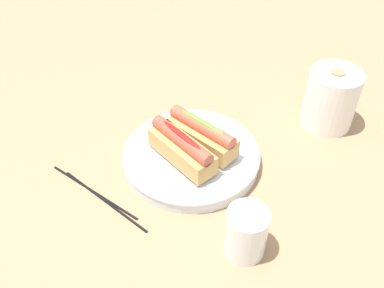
{
  "coord_description": "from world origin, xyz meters",
  "views": [
    {
      "loc": [
        0.55,
        -0.25,
        0.6
      ],
      "look_at": [
        0.0,
        0.01,
        0.05
      ],
      "focal_mm": 39.34,
      "sensor_mm": 36.0,
      "label": 1
    }
  ],
  "objects": [
    {
      "name": "ground_plane",
      "position": [
        0.0,
        0.0,
        0.0
      ],
      "size": [
        2.4,
        2.4,
        0.0
      ],
      "primitive_type": "plane",
      "color": "#9E7A56"
    },
    {
      "name": "hotdog_front",
      "position": [
        0.01,
        -0.01,
        0.06
      ],
      "size": [
        0.16,
        0.09,
        0.06
      ],
      "color": "tan",
      "rests_on": "serving_bowl"
    },
    {
      "name": "chopstick_near",
      "position": [
        0.02,
        -0.18,
        0.0
      ],
      "size": [
        0.2,
        0.09,
        0.01
      ],
      "primitive_type": "cylinder",
      "rotation": [
        0.0,
        1.57,
        0.42
      ],
      "color": "black",
      "rests_on": "ground_plane"
    },
    {
      "name": "serving_bowl",
      "position": [
        0.0,
        0.01,
        0.02
      ],
      "size": [
        0.27,
        0.27,
        0.03
      ],
      "color": "silver",
      "rests_on": "ground_plane"
    },
    {
      "name": "water_glass",
      "position": [
        0.22,
        -0.0,
        0.04
      ],
      "size": [
        0.07,
        0.07,
        0.09
      ],
      "color": "white",
      "rests_on": "ground_plane"
    },
    {
      "name": "hotdog_back",
      "position": [
        -0.01,
        0.04,
        0.06
      ],
      "size": [
        0.16,
        0.1,
        0.06
      ],
      "color": "tan",
      "rests_on": "serving_bowl"
    },
    {
      "name": "paper_towel_roll",
      "position": [
        0.02,
        0.34,
        0.07
      ],
      "size": [
        0.11,
        0.11,
        0.13
      ],
      "color": "white",
      "rests_on": "ground_plane"
    },
    {
      "name": "chopstick_far",
      "position": [
        -0.01,
        -0.19,
        0.0
      ],
      "size": [
        0.2,
        0.11,
        0.01
      ],
      "primitive_type": "cylinder",
      "rotation": [
        0.0,
        1.57,
        0.49
      ],
      "color": "black",
      "rests_on": "ground_plane"
    }
  ]
}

